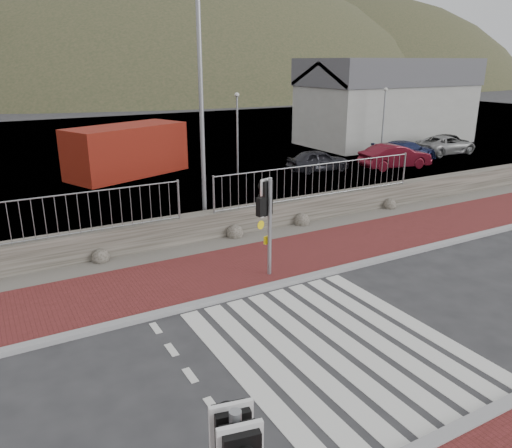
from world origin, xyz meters
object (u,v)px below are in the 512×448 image
car_a (318,161)px  car_b (395,156)px  shipping_container (127,151)px  car_d (445,145)px  streetlight (204,91)px  car_c (405,151)px  car_e (448,142)px  traffic_signal_far (269,207)px

car_a → car_b: car_b is taller
shipping_container → car_d: shipping_container is taller
car_b → streetlight: bearing=117.7°
car_a → car_c: (5.99, -0.36, 0.04)m
shipping_container → car_c: (15.07, -4.44, -0.65)m
shipping_container → car_c: shipping_container is taller
car_c → streetlight: bearing=106.1°
streetlight → car_b: streetlight is taller
car_e → car_c: bearing=96.4°
car_e → traffic_signal_far: bearing=112.0°
streetlight → car_c: streetlight is taller
streetlight → shipping_container: bearing=68.9°
traffic_signal_far → car_a: (9.36, 10.54, -1.41)m
car_b → traffic_signal_far: bearing=132.5°
shipping_container → streetlight: bearing=-112.2°
streetlight → car_d: bearing=-2.7°
car_c → car_d: car_c is taller
car_a → car_d: size_ratio=0.81×
streetlight → shipping_container: streetlight is taller
streetlight → car_e: (20.14, 6.90, -4.10)m
traffic_signal_far → car_b: (13.51, 9.11, -1.33)m
shipping_container → car_c: bearing=-38.4°
streetlight → car_e: 21.68m
traffic_signal_far → car_a: bearing=-148.0°
car_e → streetlight: bearing=101.7°
car_a → car_e: (11.01, 0.86, 0.02)m
streetlight → car_a: size_ratio=2.47×
streetlight → car_d: 20.64m
traffic_signal_far → car_c: traffic_signal_far is taller
car_d → car_c: bearing=98.9°
car_c → car_e: 5.17m
car_a → streetlight: bearing=130.0°
car_b → shipping_container: bearing=75.9°
streetlight → car_e: streetlight is taller
streetlight → car_b: bearing=-1.7°
traffic_signal_far → car_e: traffic_signal_far is taller
car_b → car_e: bearing=-63.1°
car_b → car_c: 2.12m
shipping_container → traffic_signal_far: bearing=-113.0°
car_a → car_e: size_ratio=0.96×
traffic_signal_far → shipping_container: bearing=-107.5°
car_b → car_c: car_b is taller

